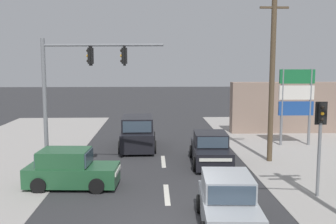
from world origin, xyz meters
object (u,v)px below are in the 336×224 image
shopping_plaza_sign (296,96)px  pedestal_signal_right_kerb (320,133)px  sedan_oncoming_near (210,150)px  suv_oncoming_mid (138,133)px  hatchback_receding_far (228,203)px  utility_pole_midground_right (272,70)px  traffic_signal_mast (73,82)px  hatchback_kerbside_parked (71,170)px

shopping_plaza_sign → pedestal_signal_right_kerb: bearing=-105.0°
sedan_oncoming_near → suv_oncoming_mid: suv_oncoming_mid is taller
shopping_plaza_sign → suv_oncoming_mid: bearing=-177.1°
shopping_plaza_sign → hatchback_receding_far: bearing=-118.5°
utility_pole_midground_right → traffic_signal_mast: 9.56m
traffic_signal_mast → sedan_oncoming_near: (6.25, 1.78, -3.44)m
shopping_plaza_sign → suv_oncoming_mid: shopping_plaza_sign is taller
hatchback_kerbside_parked → suv_oncoming_mid: (2.41, 7.09, 0.18)m
sedan_oncoming_near → hatchback_kerbside_parked: (-6.13, -3.45, -0.00)m
traffic_signal_mast → pedestal_signal_right_kerb: size_ratio=1.69×
shopping_plaza_sign → sedan_oncoming_near: shopping_plaza_sign is taller
hatchback_receding_far → sedan_oncoming_near: bearing=85.8°
hatchback_kerbside_parked → pedestal_signal_right_kerb: bearing=-9.2°
suv_oncoming_mid → shopping_plaza_sign: bearing=2.9°
hatchback_kerbside_parked → hatchback_receding_far: bearing=-35.3°
utility_pole_midground_right → shopping_plaza_sign: bearing=54.8°
sedan_oncoming_near → shopping_plaza_sign: bearing=35.8°
traffic_signal_mast → shopping_plaza_sign: (11.96, 5.90, -1.16)m
utility_pole_midground_right → sedan_oncoming_near: bearing=-173.3°
utility_pole_midground_right → shopping_plaza_sign: (2.65, 3.76, -1.60)m
utility_pole_midground_right → hatchback_receding_far: size_ratio=2.34×
utility_pole_midground_right → suv_oncoming_mid: 8.39m
traffic_signal_mast → hatchback_kerbside_parked: 3.83m
pedestal_signal_right_kerb → hatchback_receding_far: size_ratio=0.96×
pedestal_signal_right_kerb → hatchback_receding_far: pedestal_signal_right_kerb is taller
sedan_oncoming_near → hatchback_receding_far: 7.42m
hatchback_kerbside_parked → utility_pole_midground_right: bearing=22.5°
traffic_signal_mast → sedan_oncoming_near: traffic_signal_mast is taller
sedan_oncoming_near → hatchback_receding_far: bearing=-94.2°
traffic_signal_mast → hatchback_receding_far: 8.73m
traffic_signal_mast → suv_oncoming_mid: (2.53, 5.42, -3.26)m
utility_pole_midground_right → shopping_plaza_sign: 4.88m
pedestal_signal_right_kerb → hatchback_kerbside_parked: 9.69m
pedestal_signal_right_kerb → shopping_plaza_sign: bearing=75.0°
hatchback_kerbside_parked → suv_oncoming_mid: bearing=71.2°
pedestal_signal_right_kerb → sedan_oncoming_near: pedestal_signal_right_kerb is taller
hatchback_kerbside_parked → sedan_oncoming_near: bearing=29.3°
sedan_oncoming_near → suv_oncoming_mid: size_ratio=0.94×
traffic_signal_mast → pedestal_signal_right_kerb: (9.53, -3.19, -1.73)m
utility_pole_midground_right → hatchback_kerbside_parked: size_ratio=2.34×
sedan_oncoming_near → hatchback_receding_far: size_ratio=1.16×
utility_pole_midground_right → hatchback_receding_far: 9.40m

